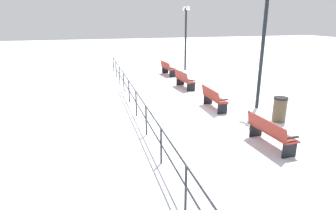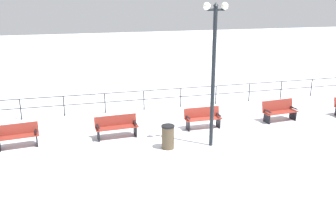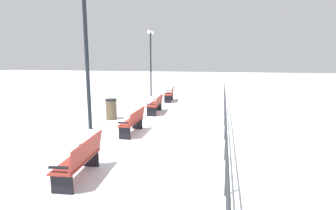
{
  "view_description": "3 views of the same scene",
  "coord_description": "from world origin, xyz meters",
  "px_view_note": "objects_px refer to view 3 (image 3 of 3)",
  "views": [
    {
      "loc": [
        -4.82,
        -9.81,
        3.52
      ],
      "look_at": [
        -2.22,
        -0.6,
        0.51
      ],
      "focal_mm": 29.81,
      "sensor_mm": 36.0,
      "label": 1
    },
    {
      "loc": [
        13.42,
        -5.17,
        5.42
      ],
      "look_at": [
        -1.18,
        -1.22,
        0.81
      ],
      "focal_mm": 39.34,
      "sensor_mm": 36.0,
      "label": 2
    },
    {
      "loc": [
        -3.15,
        8.68,
        2.64
      ],
      "look_at": [
        -1.11,
        -1.39,
        0.81
      ],
      "focal_mm": 28.96,
      "sensor_mm": 36.0,
      "label": 3
    }
  ],
  "objects_px": {
    "bench_third": "(133,121)",
    "bench_fourth": "(81,159)",
    "trash_bin": "(111,109)",
    "lamppost_middle": "(86,39)",
    "lamppost_near": "(151,50)",
    "bench_second": "(156,104)",
    "bench_nearest": "(170,94)"
  },
  "relations": [
    {
      "from": "bench_third",
      "to": "bench_fourth",
      "type": "relative_size",
      "value": 0.96
    },
    {
      "from": "bench_third",
      "to": "bench_fourth",
      "type": "height_order",
      "value": "bench_fourth"
    },
    {
      "from": "bench_fourth",
      "to": "trash_bin",
      "type": "distance_m",
      "value": 5.78
    },
    {
      "from": "lamppost_middle",
      "to": "lamppost_near",
      "type": "bearing_deg",
      "value": -90.0
    },
    {
      "from": "bench_second",
      "to": "bench_third",
      "type": "relative_size",
      "value": 1.08
    },
    {
      "from": "bench_third",
      "to": "trash_bin",
      "type": "relative_size",
      "value": 1.75
    },
    {
      "from": "bench_nearest",
      "to": "bench_second",
      "type": "bearing_deg",
      "value": 84.06
    },
    {
      "from": "bench_third",
      "to": "lamppost_middle",
      "type": "bearing_deg",
      "value": -10.89
    },
    {
      "from": "bench_third",
      "to": "bench_second",
      "type": "bearing_deg",
      "value": -88.94
    },
    {
      "from": "bench_second",
      "to": "lamppost_middle",
      "type": "xyz_separation_m",
      "value": [
        1.71,
        3.27,
        2.82
      ]
    },
    {
      "from": "trash_bin",
      "to": "bench_nearest",
      "type": "bearing_deg",
      "value": -106.18
    },
    {
      "from": "bench_second",
      "to": "lamppost_near",
      "type": "bearing_deg",
      "value": -75.69
    },
    {
      "from": "bench_fourth",
      "to": "lamppost_near",
      "type": "distance_m",
      "value": 13.06
    },
    {
      "from": "bench_second",
      "to": "lamppost_middle",
      "type": "height_order",
      "value": "lamppost_middle"
    },
    {
      "from": "lamppost_middle",
      "to": "bench_fourth",
      "type": "bearing_deg",
      "value": 114.78
    },
    {
      "from": "bench_third",
      "to": "lamppost_middle",
      "type": "relative_size",
      "value": 0.3
    },
    {
      "from": "bench_nearest",
      "to": "lamppost_middle",
      "type": "relative_size",
      "value": 0.3
    },
    {
      "from": "lamppost_middle",
      "to": "trash_bin",
      "type": "relative_size",
      "value": 5.82
    },
    {
      "from": "bench_second",
      "to": "bench_fourth",
      "type": "bearing_deg",
      "value": 87.76
    },
    {
      "from": "bench_second",
      "to": "trash_bin",
      "type": "distance_m",
      "value": 2.27
    },
    {
      "from": "trash_bin",
      "to": "bench_second",
      "type": "bearing_deg",
      "value": -133.17
    },
    {
      "from": "bench_third",
      "to": "lamppost_near",
      "type": "distance_m",
      "value": 9.61
    },
    {
      "from": "lamppost_near",
      "to": "trash_bin",
      "type": "height_order",
      "value": "lamppost_near"
    },
    {
      "from": "bench_third",
      "to": "lamppost_near",
      "type": "relative_size",
      "value": 0.35
    },
    {
      "from": "lamppost_near",
      "to": "lamppost_middle",
      "type": "xyz_separation_m",
      "value": [
        0.0,
        8.74,
        0.2
      ]
    },
    {
      "from": "bench_nearest",
      "to": "bench_fourth",
      "type": "distance_m",
      "value": 10.79
    },
    {
      "from": "lamppost_middle",
      "to": "bench_second",
      "type": "bearing_deg",
      "value": -117.65
    },
    {
      "from": "bench_fourth",
      "to": "lamppost_middle",
      "type": "xyz_separation_m",
      "value": [
        1.81,
        -3.93,
        2.81
      ]
    },
    {
      "from": "lamppost_near",
      "to": "bench_nearest",
      "type": "bearing_deg",
      "value": 131.97
    },
    {
      "from": "bench_nearest",
      "to": "bench_second",
      "type": "distance_m",
      "value": 3.6
    },
    {
      "from": "lamppost_near",
      "to": "trash_bin",
      "type": "xyz_separation_m",
      "value": [
        -0.16,
        7.13,
        -2.63
      ]
    },
    {
      "from": "bench_second",
      "to": "trash_bin",
      "type": "relative_size",
      "value": 1.9
    }
  ]
}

